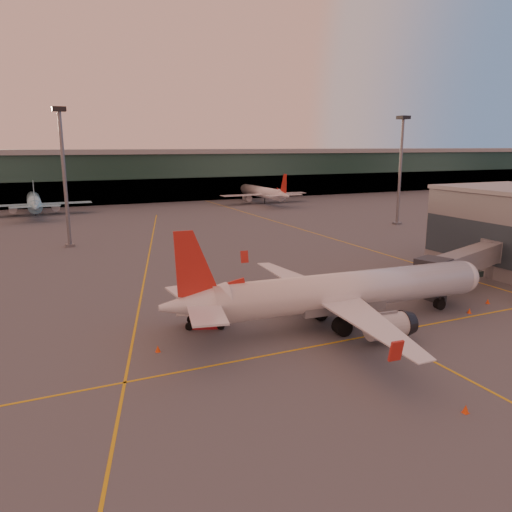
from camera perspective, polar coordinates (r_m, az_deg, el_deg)
name	(u,v)px	position (r m, az deg, el deg)	size (l,w,h in m)	color
ground	(371,361)	(46.50, 13.03, -11.63)	(600.00, 600.00, 0.00)	#4C4F54
taxi_markings	(164,264)	(82.26, -10.45, -0.89)	(100.12, 173.00, 0.01)	gold
terminal	(112,176)	(177.34, -16.16, 8.78)	(400.00, 20.00, 17.60)	#19382D
mast_west_near	(64,167)	(99.55, -21.13, 9.43)	(2.40, 2.40, 25.60)	slate
mast_east_near	(401,162)	(125.45, 16.20, 10.23)	(2.40, 2.40, 25.60)	slate
main_airplane	(339,293)	(53.23, 9.42, -4.17)	(37.20, 33.54, 11.22)	white
jet_bridge	(471,261)	(72.06, 23.39, -0.49)	(21.67, 9.99, 5.65)	slate
catering_truck	(203,305)	(53.05, -6.07, -5.61)	(5.76, 4.05, 4.11)	maroon
cone_nose	(488,301)	(67.00, 24.97, -4.72)	(0.46, 0.46, 0.58)	#FF490D
cone_tail	(158,349)	(48.01, -11.15, -10.35)	(0.50, 0.50, 0.63)	#FF490D
cone_wing_right	(466,409)	(40.29, 22.84, -15.82)	(0.49, 0.49, 0.63)	#FF490D
cone_wing_left	(265,282)	(69.32, 0.99, -3.01)	(0.38, 0.38, 0.48)	#FF490D
cone_fwd	(469,311)	(62.36, 23.20, -5.78)	(0.47, 0.47, 0.60)	#FF490D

